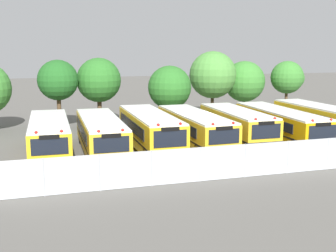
{
  "coord_description": "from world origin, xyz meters",
  "views": [
    {
      "loc": [
        -10.82,
        -28.88,
        7.07
      ],
      "look_at": [
        -2.12,
        0.0,
        1.6
      ],
      "focal_mm": 45.81,
      "sensor_mm": 36.0,
      "label": 1
    }
  ],
  "objects_px": {
    "tree_5": "(245,82)",
    "tree_3": "(170,88)",
    "school_bus_2": "(150,130)",
    "school_bus_6": "(317,120)",
    "school_bus_1": "(101,133)",
    "school_bus_0": "(49,136)",
    "school_bus_3": "(194,128)",
    "school_bus_4": "(237,125)",
    "tree_4": "(212,74)",
    "school_bus_5": "(280,123)",
    "tree_2": "(98,80)",
    "tree_6": "(288,78)",
    "tree_1": "(59,81)"
  },
  "relations": [
    {
      "from": "school_bus_0",
      "to": "school_bus_5",
      "type": "height_order",
      "value": "school_bus_0"
    },
    {
      "from": "tree_2",
      "to": "school_bus_2",
      "type": "bearing_deg",
      "value": -78.28
    },
    {
      "from": "school_bus_2",
      "to": "tree_4",
      "type": "distance_m",
      "value": 14.69
    },
    {
      "from": "school_bus_1",
      "to": "tree_6",
      "type": "xyz_separation_m",
      "value": [
        20.96,
        10.21,
        2.75
      ]
    },
    {
      "from": "tree_2",
      "to": "tree_6",
      "type": "relative_size",
      "value": 1.08
    },
    {
      "from": "school_bus_3",
      "to": "school_bus_4",
      "type": "relative_size",
      "value": 1.11
    },
    {
      "from": "school_bus_2",
      "to": "school_bus_6",
      "type": "distance_m",
      "value": 13.97
    },
    {
      "from": "school_bus_5",
      "to": "tree_4",
      "type": "xyz_separation_m",
      "value": [
        -1.33,
        10.87,
        3.2
      ]
    },
    {
      "from": "school_bus_6",
      "to": "tree_6",
      "type": "height_order",
      "value": "tree_6"
    },
    {
      "from": "school_bus_2",
      "to": "tree_3",
      "type": "xyz_separation_m",
      "value": [
        4.25,
        9.01,
        2.08
      ]
    },
    {
      "from": "tree_2",
      "to": "tree_3",
      "type": "relative_size",
      "value": 1.13
    },
    {
      "from": "tree_4",
      "to": "tree_2",
      "type": "bearing_deg",
      "value": -177.59
    },
    {
      "from": "school_bus_0",
      "to": "tree_6",
      "type": "height_order",
      "value": "tree_6"
    },
    {
      "from": "school_bus_4",
      "to": "school_bus_6",
      "type": "xyz_separation_m",
      "value": [
        7.1,
        0.0,
        0.05
      ]
    },
    {
      "from": "school_bus_3",
      "to": "tree_4",
      "type": "xyz_separation_m",
      "value": [
        5.73,
        10.75,
        3.18
      ]
    },
    {
      "from": "school_bus_6",
      "to": "tree_2",
      "type": "relative_size",
      "value": 1.48
    },
    {
      "from": "tree_3",
      "to": "school_bus_3",
      "type": "bearing_deg",
      "value": -95.17
    },
    {
      "from": "school_bus_1",
      "to": "tree_5",
      "type": "bearing_deg",
      "value": -144.44
    },
    {
      "from": "school_bus_6",
      "to": "tree_3",
      "type": "relative_size",
      "value": 1.67
    },
    {
      "from": "school_bus_0",
      "to": "school_bus_4",
      "type": "bearing_deg",
      "value": -178.51
    },
    {
      "from": "school_bus_6",
      "to": "tree_1",
      "type": "relative_size",
      "value": 1.51
    },
    {
      "from": "school_bus_6",
      "to": "tree_5",
      "type": "height_order",
      "value": "tree_5"
    },
    {
      "from": "school_bus_2",
      "to": "school_bus_5",
      "type": "xyz_separation_m",
      "value": [
        10.52,
        0.17,
        -0.11
      ]
    },
    {
      "from": "tree_5",
      "to": "tree_3",
      "type": "bearing_deg",
      "value": -163.83
    },
    {
      "from": "tree_6",
      "to": "tree_4",
      "type": "bearing_deg",
      "value": 175.29
    },
    {
      "from": "school_bus_6",
      "to": "tree_3",
      "type": "height_order",
      "value": "tree_3"
    },
    {
      "from": "school_bus_1",
      "to": "tree_1",
      "type": "distance_m",
      "value": 10.17
    },
    {
      "from": "school_bus_1",
      "to": "school_bus_4",
      "type": "height_order",
      "value": "school_bus_4"
    },
    {
      "from": "school_bus_6",
      "to": "tree_4",
      "type": "bearing_deg",
      "value": -67.08
    },
    {
      "from": "school_bus_6",
      "to": "tree_2",
      "type": "distance_m",
      "value": 19.34
    },
    {
      "from": "school_bus_2",
      "to": "school_bus_6",
      "type": "relative_size",
      "value": 1.1
    },
    {
      "from": "school_bus_1",
      "to": "tree_3",
      "type": "distance_m",
      "value": 11.93
    },
    {
      "from": "tree_2",
      "to": "tree_5",
      "type": "height_order",
      "value": "tree_2"
    },
    {
      "from": "school_bus_1",
      "to": "school_bus_0",
      "type": "bearing_deg",
      "value": 0.12
    },
    {
      "from": "school_bus_1",
      "to": "school_bus_6",
      "type": "bearing_deg",
      "value": -178.52
    },
    {
      "from": "tree_3",
      "to": "tree_5",
      "type": "bearing_deg",
      "value": 16.17
    },
    {
      "from": "tree_3",
      "to": "tree_4",
      "type": "xyz_separation_m",
      "value": [
        4.95,
        2.03,
        1.01
      ]
    },
    {
      "from": "school_bus_6",
      "to": "tree_6",
      "type": "distance_m",
      "value": 10.99
    },
    {
      "from": "school_bus_0",
      "to": "school_bus_3",
      "type": "height_order",
      "value": "school_bus_0"
    },
    {
      "from": "school_bus_3",
      "to": "school_bus_2",
      "type": "bearing_deg",
      "value": 3.65
    },
    {
      "from": "tree_6",
      "to": "school_bus_4",
      "type": "bearing_deg",
      "value": -136.68
    },
    {
      "from": "school_bus_0",
      "to": "tree_1",
      "type": "distance_m",
      "value": 9.93
    },
    {
      "from": "school_bus_2",
      "to": "tree_1",
      "type": "xyz_separation_m",
      "value": [
        -5.67,
        9.6,
        2.88
      ]
    },
    {
      "from": "tree_2",
      "to": "tree_6",
      "type": "bearing_deg",
      "value": -0.61
    },
    {
      "from": "school_bus_6",
      "to": "tree_2",
      "type": "bearing_deg",
      "value": -33.47
    },
    {
      "from": "tree_3",
      "to": "school_bus_4",
      "type": "bearing_deg",
      "value": -73.31
    },
    {
      "from": "tree_1",
      "to": "tree_5",
      "type": "height_order",
      "value": "tree_1"
    },
    {
      "from": "tree_1",
      "to": "tree_4",
      "type": "distance_m",
      "value": 14.93
    },
    {
      "from": "tree_3",
      "to": "school_bus_6",
      "type": "bearing_deg",
      "value": -41.89
    },
    {
      "from": "school_bus_2",
      "to": "school_bus_4",
      "type": "relative_size",
      "value": 1.09
    }
  ]
}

